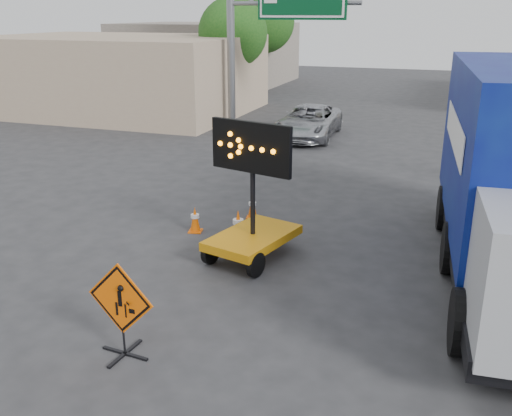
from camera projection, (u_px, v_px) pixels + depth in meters
The scene contains 12 objects.
ground at pixel (192, 338), 9.70m from camera, with size 100.00×100.00×0.00m, color #2D2D30.
storefront_left_near at pixel (118, 74), 31.29m from camera, with size 14.00×10.00×4.00m, color tan.
storefront_left_far at pixel (207, 53), 44.00m from camera, with size 12.00×10.00×4.40m, color gray.
highway_gantry at pixel (273, 16), 25.43m from camera, with size 6.18×0.38×6.90m.
tree_left_near at pixel (233, 33), 30.46m from camera, with size 3.71×3.71×6.03m.
tree_left_far at pixel (264, 22), 37.75m from camera, with size 4.10×4.10×6.66m.
construction_sign at pixel (121, 308), 8.96m from camera, with size 1.22×0.87×1.62m.
arrow_board at pixel (253, 229), 12.64m from camera, with size 1.92×2.44×3.11m.
pickup_truck at pixel (309, 122), 24.87m from camera, with size 2.31×5.00×1.39m, color #B0B1B7.
cone_a at pixel (238, 226), 13.67m from camera, with size 0.48×0.48×0.79m.
cone_b at pixel (195, 219), 14.29m from camera, with size 0.39×0.39×0.65m.
cone_c at pixel (252, 207), 15.26m from camera, with size 0.37×0.37×0.62m.
Camera 1 is at (3.86, -7.58, 5.27)m, focal length 40.00 mm.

